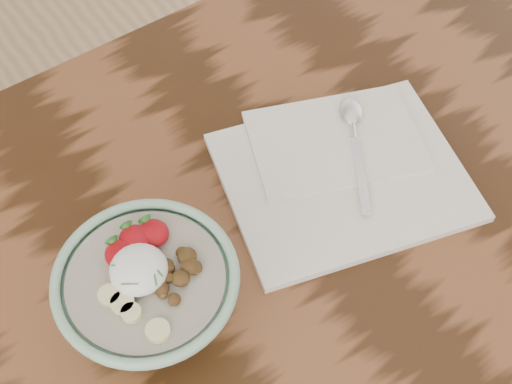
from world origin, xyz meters
TOP-DOWN VIEW (x-y plane):
  - table at (0.00, 0.00)cm, footprint 160.00×90.00cm
  - breakfast_bowl at (-20.55, 5.40)cm, footprint 17.69×17.69cm
  - napkin at (7.21, 9.43)cm, footprint 32.57×28.89cm
  - spoon at (11.67, 12.88)cm, footprint 10.96×15.70cm

SIDE VIEW (x-z plane):
  - table at x=0.00cm, z-range 28.20..103.20cm
  - napkin at x=7.21cm, z-range 74.86..76.56cm
  - spoon at x=11.67cm, z-range 76.62..77.53cm
  - breakfast_bowl at x=-20.55cm, z-range 75.01..87.10cm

